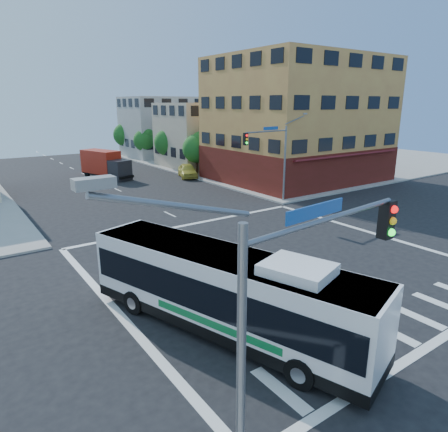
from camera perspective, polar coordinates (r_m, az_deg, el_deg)
ground at (r=23.43m, az=7.27°, el=-6.74°), size 120.00×120.00×0.00m
sidewalk_ne at (r=71.70m, az=9.30°, el=8.51°), size 50.00×50.00×0.15m
corner_building_ne at (r=48.94m, az=10.44°, el=11.99°), size 18.10×15.44×14.00m
building_east_near at (r=59.25m, az=-2.67°, el=11.51°), size 12.06×10.06×9.00m
building_east_far at (r=71.40m, az=-8.87°, el=12.47°), size 12.06×10.06×10.00m
signal_mast_ne at (r=35.84m, az=6.93°, el=9.36°), size 7.91×1.13×8.07m
signal_mast_sw at (r=8.67m, az=11.11°, el=-11.67°), size 7.91×1.01×8.07m
street_tree_a at (r=51.54m, az=-3.81°, el=9.82°), size 3.60×3.60×5.53m
street_tree_b at (r=58.47m, az=-7.97°, el=10.58°), size 3.80×3.80×5.79m
street_tree_c at (r=65.68m, az=-11.24°, el=10.74°), size 3.40×3.40×5.29m
street_tree_d at (r=73.01m, az=-13.88°, el=11.39°), size 4.00×4.00×6.03m
transit_bus at (r=16.03m, az=0.06°, el=-10.58°), size 6.43×12.70×3.70m
box_truck at (r=51.55m, az=-16.55°, el=7.01°), size 4.34×7.74×3.35m
parked_car at (r=50.31m, az=-5.24°, el=6.49°), size 3.61×5.31×1.68m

